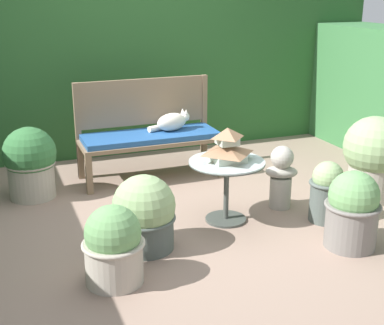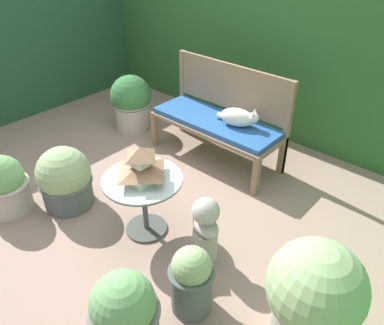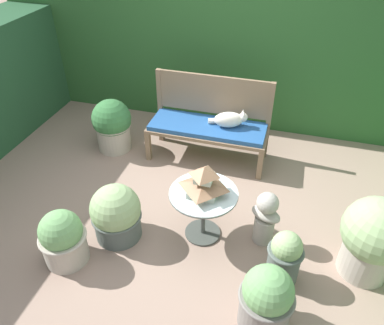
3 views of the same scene
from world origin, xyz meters
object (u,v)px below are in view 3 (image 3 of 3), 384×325
at_px(potted_plant_table_far, 116,214).
at_px(garden_bench, 208,130).
at_px(potted_plant_bench_left, 112,125).
at_px(potted_plant_path_edge, 374,237).
at_px(potted_plant_table_near, 266,300).
at_px(potted_plant_bench_right, 285,257).
at_px(garden_bust, 265,217).
at_px(potted_plant_patio_mid, 63,238).
at_px(patio_table, 203,202).
at_px(pagoda_birdhouse, 204,182).
at_px(cat, 229,119).

bearing_deg(potted_plant_table_far, garden_bench, 71.44).
height_order(potted_plant_bench_left, potted_plant_path_edge, potted_plant_path_edge).
relative_size(potted_plant_table_far, potted_plant_table_near, 0.96).
relative_size(garden_bench, potted_plant_bench_right, 2.72).
bearing_deg(potted_plant_table_near, potted_plant_path_edge, 43.85).
distance_m(garden_bust, potted_plant_patio_mid, 1.85).
relative_size(potted_plant_patio_mid, potted_plant_table_far, 0.95).
bearing_deg(patio_table, potted_plant_table_far, -162.93).
relative_size(potted_plant_patio_mid, potted_plant_table_near, 0.91).
bearing_deg(garden_bust, garden_bench, 150.36).
xyz_separation_m(potted_plant_table_far, potted_plant_bench_right, (1.58, -0.06, -0.01)).
xyz_separation_m(potted_plant_bench_left, potted_plant_patio_mid, (0.38, -1.79, -0.08)).
relative_size(garden_bust, potted_plant_bench_right, 1.09).
bearing_deg(potted_plant_path_edge, potted_plant_bench_left, 158.54).
relative_size(pagoda_birdhouse, potted_plant_bench_right, 0.66).
xyz_separation_m(garden_bench, cat, (0.25, 0.04, 0.16)).
bearing_deg(potted_plant_patio_mid, pagoda_birdhouse, 30.01).
xyz_separation_m(potted_plant_bench_left, potted_plant_table_near, (2.19, -1.93, -0.05)).
bearing_deg(potted_plant_table_far, potted_plant_bench_left, 116.92).
xyz_separation_m(patio_table, potted_plant_bench_right, (0.79, -0.31, -0.15)).
height_order(potted_plant_patio_mid, potted_plant_table_near, potted_plant_table_near).
distance_m(pagoda_birdhouse, potted_plant_bench_right, 0.94).
relative_size(potted_plant_bench_left, potted_plant_table_far, 1.17).
bearing_deg(patio_table, potted_plant_table_near, -48.35).
relative_size(patio_table, potted_plant_table_far, 1.09).
bearing_deg(potted_plant_bench_left, potted_plant_patio_mid, -78.16).
bearing_deg(potted_plant_bench_right, potted_plant_path_edge, 22.33).
distance_m(garden_bench, cat, 0.30).
bearing_deg(cat, garden_bench, 171.19).
bearing_deg(cat, pagoda_birdhouse, -106.53).
height_order(pagoda_birdhouse, potted_plant_bench_right, pagoda_birdhouse).
bearing_deg(pagoda_birdhouse, patio_table, 0.00).
distance_m(pagoda_birdhouse, potted_plant_patio_mid, 1.35).
xyz_separation_m(pagoda_birdhouse, potted_plant_path_edge, (1.48, -0.03, -0.24)).
distance_m(garden_bench, potted_plant_table_far, 1.60).
bearing_deg(pagoda_birdhouse, cat, 91.32).
height_order(patio_table, potted_plant_table_far, potted_plant_table_far).
bearing_deg(potted_plant_bench_right, patio_table, 158.81).
height_order(garden_bust, potted_plant_path_edge, potted_plant_path_edge).
xyz_separation_m(cat, pagoda_birdhouse, (0.03, -1.31, 0.09)).
relative_size(cat, potted_plant_table_far, 0.80).
xyz_separation_m(garden_bench, potted_plant_bench_left, (-1.21, -0.13, -0.07)).
xyz_separation_m(cat, potted_plant_bench_right, (0.82, -1.62, -0.30)).
bearing_deg(garden_bust, potted_plant_table_near, -58.07).
bearing_deg(pagoda_birdhouse, potted_plant_table_near, -48.35).
relative_size(garden_bench, garden_bust, 2.50).
bearing_deg(potted_plant_patio_mid, patio_table, 30.01).
bearing_deg(potted_plant_bench_right, garden_bench, 124.27).
relative_size(cat, potted_plant_path_edge, 0.59).
height_order(garden_bust, potted_plant_patio_mid, garden_bust).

